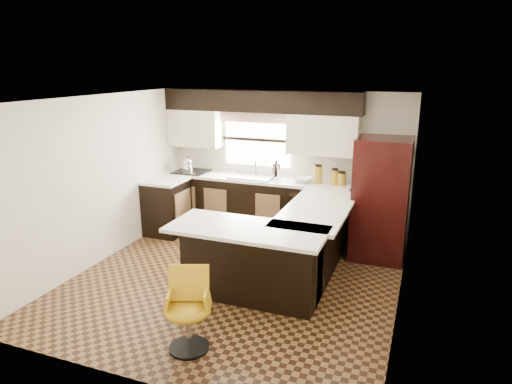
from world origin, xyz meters
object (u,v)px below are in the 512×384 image
at_px(peninsula_return, 252,263).
at_px(bar_chair, 188,312).
at_px(refrigerator, 381,199).
at_px(peninsula_long, 313,241).

height_order(peninsula_return, bar_chair, peninsula_return).
xyz_separation_m(refrigerator, bar_chair, (-1.52, -3.08, -0.48)).
height_order(refrigerator, bar_chair, refrigerator).
distance_m(peninsula_long, peninsula_return, 1.11).
bearing_deg(bar_chair, refrigerator, 42.45).
relative_size(peninsula_return, refrigerator, 0.92).
height_order(peninsula_return, refrigerator, refrigerator).
xyz_separation_m(peninsula_long, bar_chair, (-0.72, -2.22, -0.03)).
bearing_deg(peninsula_return, peninsula_long, 61.70).
distance_m(refrigerator, bar_chair, 3.47).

